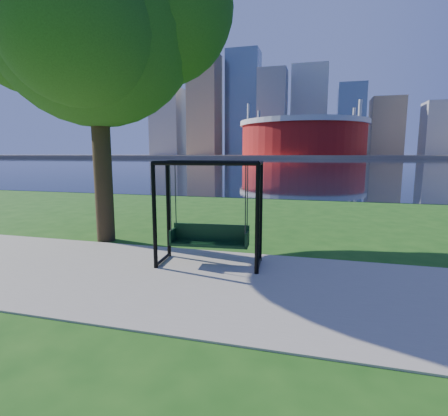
% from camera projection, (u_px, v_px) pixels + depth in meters
% --- Properties ---
extents(ground, '(900.00, 900.00, 0.00)m').
position_uv_depth(ground, '(231.00, 275.00, 6.85)').
color(ground, '#1E5114').
rests_on(ground, ground).
extents(path, '(120.00, 4.00, 0.03)m').
position_uv_depth(path, '(225.00, 283.00, 6.37)').
color(path, '#9E937F').
rests_on(path, ground).
extents(river, '(900.00, 180.00, 0.02)m').
position_uv_depth(river, '(314.00, 163.00, 104.12)').
color(river, black).
rests_on(river, ground).
extents(far_bank, '(900.00, 228.00, 2.00)m').
position_uv_depth(far_bank, '(318.00, 156.00, 298.51)').
color(far_bank, '#937F60').
rests_on(far_bank, ground).
extents(stadium, '(83.00, 83.00, 32.00)m').
position_uv_depth(stadium, '(303.00, 137.00, 231.40)').
color(stadium, maroon).
rests_on(stadium, far_bank).
extents(skyline, '(392.00, 66.00, 96.50)m').
position_uv_depth(skyline, '(315.00, 116.00, 307.11)').
color(skyline, gray).
rests_on(skyline, far_bank).
extents(swing, '(2.24, 1.13, 2.22)m').
position_uv_depth(swing, '(209.00, 216.00, 7.32)').
color(swing, black).
rests_on(swing, ground).
extents(park_tree, '(6.74, 6.09, 8.37)m').
position_uv_depth(park_tree, '(94.00, 16.00, 8.82)').
color(park_tree, '#2D2213').
rests_on(park_tree, ground).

